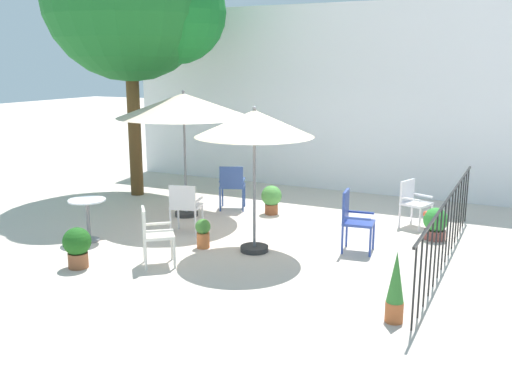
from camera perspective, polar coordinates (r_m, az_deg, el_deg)
ground_plane at (r=9.83m, az=0.23°, el=-4.30°), size 60.00×60.00×0.00m
villa_facade at (r=13.23m, az=8.09°, el=9.14°), size 10.52×0.30×4.15m
terrace_railing at (r=8.81m, az=18.54°, el=-2.45°), size 0.03×5.27×1.01m
patio_umbrella_0 at (r=10.78m, az=-7.21°, el=8.47°), size 2.48×2.48×2.39m
patio_umbrella_1 at (r=8.61m, az=-0.17°, el=6.66°), size 1.80×1.80×2.26m
cafe_table_0 at (r=9.79m, az=-16.37°, el=-1.98°), size 0.60×0.60×0.71m
patio_chair_0 at (r=11.38m, az=-2.40°, el=0.84°), size 0.63×0.61×0.90m
patio_chair_1 at (r=9.00m, az=9.64°, el=-2.49°), size 0.51×0.48×0.96m
patio_chair_2 at (r=8.39m, az=-10.18°, el=-3.92°), size 0.61×0.60×0.86m
patio_chair_3 at (r=10.63m, az=15.31°, el=-0.76°), size 0.56×0.57×0.83m
patio_chair_4 at (r=9.83m, az=-7.07°, el=-1.21°), size 0.57×0.54×0.88m
potted_plant_0 at (r=8.62m, az=-17.33°, el=-5.10°), size 0.40×0.40×0.59m
potted_plant_1 at (r=9.15m, az=-5.28°, el=-4.00°), size 0.24×0.24×0.47m
potted_plant_2 at (r=6.73m, az=13.68°, el=-9.23°), size 0.21×0.21×0.84m
potted_plant_3 at (r=10.00m, az=17.38°, el=-2.97°), size 0.41×0.41×0.54m
potted_plant_4 at (r=11.10m, az=1.54°, el=-0.58°), size 0.40×0.40×0.57m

